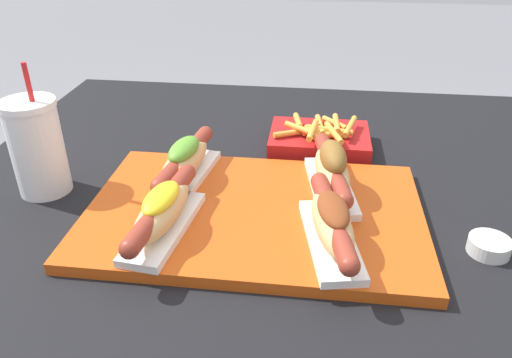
{
  "coord_description": "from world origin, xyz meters",
  "views": [
    {
      "loc": [
        0.05,
        -0.72,
        1.16
      ],
      "look_at": [
        -0.03,
        -0.07,
        0.79
      ],
      "focal_mm": 35.0,
      "sensor_mm": 36.0,
      "label": 1
    }
  ],
  "objects_px": {
    "hot_dog_0": "(162,211)",
    "hot_dog_3": "(332,171)",
    "serving_tray": "(254,213)",
    "hot_dog_2": "(185,162)",
    "fries_basket": "(319,139)",
    "hot_dog_1": "(332,223)",
    "drink_cup": "(37,147)",
    "sauce_bowl": "(489,245)"
  },
  "relations": [
    {
      "from": "hot_dog_0",
      "to": "serving_tray",
      "type": "bearing_deg",
      "value": 31.57
    },
    {
      "from": "hot_dog_3",
      "to": "drink_cup",
      "type": "xyz_separation_m",
      "value": [
        -0.47,
        -0.03,
        0.03
      ]
    },
    {
      "from": "sauce_bowl",
      "to": "fries_basket",
      "type": "xyz_separation_m",
      "value": [
        -0.24,
        0.3,
        0.01
      ]
    },
    {
      "from": "hot_dog_3",
      "to": "fries_basket",
      "type": "distance_m",
      "value": 0.19
    },
    {
      "from": "hot_dog_0",
      "to": "drink_cup",
      "type": "distance_m",
      "value": 0.27
    },
    {
      "from": "hot_dog_2",
      "to": "hot_dog_0",
      "type": "bearing_deg",
      "value": -87.9
    },
    {
      "from": "serving_tray",
      "to": "drink_cup",
      "type": "distance_m",
      "value": 0.37
    },
    {
      "from": "hot_dog_0",
      "to": "hot_dog_3",
      "type": "distance_m",
      "value": 0.27
    },
    {
      "from": "hot_dog_0",
      "to": "hot_dog_3",
      "type": "height_order",
      "value": "hot_dog_3"
    },
    {
      "from": "hot_dog_1",
      "to": "sauce_bowl",
      "type": "height_order",
      "value": "hot_dog_1"
    },
    {
      "from": "hot_dog_1",
      "to": "fries_basket",
      "type": "height_order",
      "value": "hot_dog_1"
    },
    {
      "from": "drink_cup",
      "to": "sauce_bowl",
      "type": "bearing_deg",
      "value": -7.02
    },
    {
      "from": "serving_tray",
      "to": "hot_dog_1",
      "type": "bearing_deg",
      "value": -32.84
    },
    {
      "from": "fries_basket",
      "to": "serving_tray",
      "type": "bearing_deg",
      "value": -110.38
    },
    {
      "from": "serving_tray",
      "to": "fries_basket",
      "type": "bearing_deg",
      "value": 69.62
    },
    {
      "from": "sauce_bowl",
      "to": "fries_basket",
      "type": "height_order",
      "value": "fries_basket"
    },
    {
      "from": "hot_dog_1",
      "to": "hot_dog_2",
      "type": "xyz_separation_m",
      "value": [
        -0.24,
        0.15,
        0.0
      ]
    },
    {
      "from": "serving_tray",
      "to": "hot_dog_2",
      "type": "relative_size",
      "value": 2.29
    },
    {
      "from": "hot_dog_2",
      "to": "hot_dog_3",
      "type": "bearing_deg",
      "value": -1.31
    },
    {
      "from": "hot_dog_3",
      "to": "sauce_bowl",
      "type": "relative_size",
      "value": 3.82
    },
    {
      "from": "hot_dog_2",
      "to": "fries_basket",
      "type": "bearing_deg",
      "value": 39.42
    },
    {
      "from": "hot_dog_3",
      "to": "serving_tray",
      "type": "bearing_deg",
      "value": -148.98
    },
    {
      "from": "hot_dog_2",
      "to": "hot_dog_3",
      "type": "height_order",
      "value": "hot_dog_3"
    },
    {
      "from": "hot_dog_3",
      "to": "drink_cup",
      "type": "relative_size",
      "value": 1.01
    },
    {
      "from": "serving_tray",
      "to": "hot_dog_0",
      "type": "bearing_deg",
      "value": -148.43
    },
    {
      "from": "serving_tray",
      "to": "drink_cup",
      "type": "relative_size",
      "value": 2.32
    },
    {
      "from": "drink_cup",
      "to": "hot_dog_1",
      "type": "bearing_deg",
      "value": -13.68
    },
    {
      "from": "hot_dog_1",
      "to": "drink_cup",
      "type": "relative_size",
      "value": 1.01
    },
    {
      "from": "hot_dog_0",
      "to": "hot_dog_1",
      "type": "xyz_separation_m",
      "value": [
        0.23,
        -0.0,
        0.0
      ]
    },
    {
      "from": "hot_dog_0",
      "to": "sauce_bowl",
      "type": "xyz_separation_m",
      "value": [
        0.45,
        0.03,
        -0.04
      ]
    },
    {
      "from": "hot_dog_0",
      "to": "hot_dog_3",
      "type": "xyz_separation_m",
      "value": [
        0.23,
        0.14,
        0.0
      ]
    },
    {
      "from": "sauce_bowl",
      "to": "serving_tray",
      "type": "bearing_deg",
      "value": 172.51
    },
    {
      "from": "hot_dog_2",
      "to": "fries_basket",
      "type": "height_order",
      "value": "hot_dog_2"
    },
    {
      "from": "hot_dog_0",
      "to": "sauce_bowl",
      "type": "bearing_deg",
      "value": 3.75
    },
    {
      "from": "hot_dog_1",
      "to": "hot_dog_2",
      "type": "relative_size",
      "value": 0.99
    },
    {
      "from": "serving_tray",
      "to": "sauce_bowl",
      "type": "relative_size",
      "value": 8.78
    },
    {
      "from": "drink_cup",
      "to": "hot_dog_0",
      "type": "bearing_deg",
      "value": -25.68
    },
    {
      "from": "sauce_bowl",
      "to": "drink_cup",
      "type": "xyz_separation_m",
      "value": [
        -0.69,
        0.08,
        0.07
      ]
    },
    {
      "from": "hot_dog_1",
      "to": "drink_cup",
      "type": "xyz_separation_m",
      "value": [
        -0.47,
        0.11,
        0.03
      ]
    },
    {
      "from": "serving_tray",
      "to": "fries_basket",
      "type": "height_order",
      "value": "fries_basket"
    },
    {
      "from": "serving_tray",
      "to": "hot_dog_2",
      "type": "height_order",
      "value": "hot_dog_2"
    },
    {
      "from": "serving_tray",
      "to": "hot_dog_0",
      "type": "relative_size",
      "value": 2.28
    }
  ]
}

